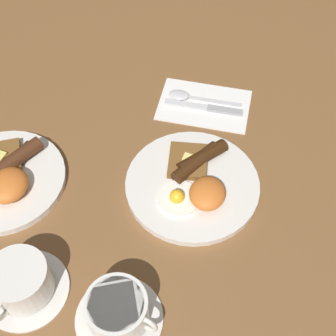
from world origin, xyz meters
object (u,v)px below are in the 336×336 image
(breakfast_plate_near, at_px, (194,182))
(spoon, at_px, (187,96))
(teacup_near, at_px, (118,312))
(teacup_far, at_px, (21,283))
(knife, at_px, (208,108))
(breakfast_plate_far, at_px, (5,178))

(breakfast_plate_near, relative_size, spoon, 1.57)
(breakfast_plate_near, height_order, teacup_near, teacup_near)
(teacup_near, xyz_separation_m, teacup_far, (0.02, 0.17, 0.00))
(breakfast_plate_near, distance_m, knife, 0.21)
(breakfast_plate_near, xyz_separation_m, spoon, (0.24, 0.06, -0.01))
(spoon, bearing_deg, breakfast_plate_near, 104.27)
(teacup_near, bearing_deg, spoon, -2.30)
(breakfast_plate_near, bearing_deg, teacup_far, 137.64)
(breakfast_plate_far, distance_m, knife, 0.46)
(teacup_far, bearing_deg, knife, -26.82)
(breakfast_plate_far, relative_size, teacup_far, 1.67)
(knife, bearing_deg, teacup_near, 82.51)
(teacup_far, bearing_deg, breakfast_plate_near, -42.36)
(teacup_near, relative_size, knife, 0.82)
(breakfast_plate_far, xyz_separation_m, teacup_far, (-0.21, -0.12, 0.02))
(knife, distance_m, spoon, 0.06)
(breakfast_plate_near, xyz_separation_m, teacup_near, (-0.28, 0.08, 0.02))
(teacup_near, distance_m, knife, 0.50)
(teacup_far, height_order, knife, teacup_far)
(breakfast_plate_near, height_order, teacup_far, teacup_far)
(teacup_far, relative_size, spoon, 0.88)
(teacup_far, bearing_deg, breakfast_plate_far, 30.70)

